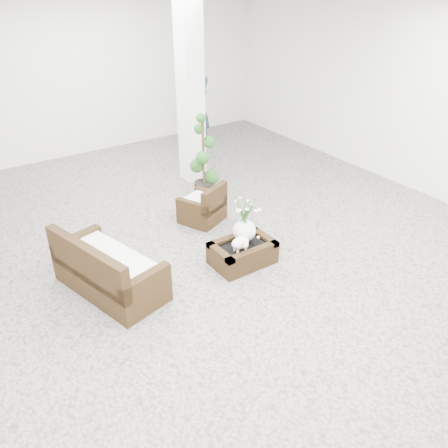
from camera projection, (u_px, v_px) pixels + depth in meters
ground at (220, 257)px, 7.09m from camera, size 11.00×11.00×0.00m
column at (190, 93)px, 8.84m from camera, size 0.40×0.40×3.50m
coffee_table at (243, 254)px, 6.88m from camera, size 0.90×0.60×0.31m
sheep_figurine at (240, 244)px, 6.62m from camera, size 0.28×0.23×0.21m
planter_narcissus at (245, 216)px, 6.73m from camera, size 0.44×0.44×0.80m
tealight at (258, 237)px, 6.96m from camera, size 0.04×0.04×0.03m
armchair at (202, 202)px, 7.93m from camera, size 0.84×0.83×0.69m
loveseat at (109, 263)px, 6.19m from camera, size 1.15×1.73×0.85m
topiary at (203, 156)px, 8.64m from camera, size 0.42×0.42×1.56m
shopper at (201, 112)px, 11.03m from camera, size 0.63×0.71×1.64m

